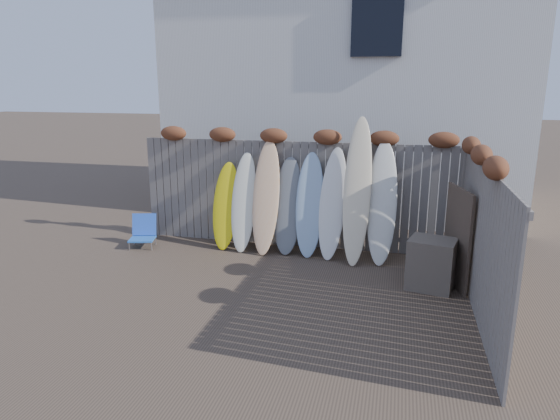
% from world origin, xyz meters
% --- Properties ---
extents(ground, '(80.00, 80.00, 0.00)m').
position_xyz_m(ground, '(0.00, 0.00, 0.00)').
color(ground, '#493A2D').
extents(back_fence, '(6.05, 0.28, 2.24)m').
position_xyz_m(back_fence, '(0.06, 2.39, 1.18)').
color(back_fence, slate).
rests_on(back_fence, ground).
extents(right_fence, '(0.28, 4.40, 2.24)m').
position_xyz_m(right_fence, '(2.99, 0.25, 1.14)').
color(right_fence, slate).
rests_on(right_fence, ground).
extents(house, '(8.50, 5.50, 6.33)m').
position_xyz_m(house, '(0.50, 6.50, 3.20)').
color(house, silver).
rests_on(house, ground).
extents(beach_chair, '(0.56, 0.58, 0.60)m').
position_xyz_m(beach_chair, '(-2.81, 1.68, 0.28)').
color(beach_chair, blue).
rests_on(beach_chair, ground).
extents(wooden_crate, '(0.78, 0.70, 0.78)m').
position_xyz_m(wooden_crate, '(2.44, 0.86, 0.39)').
color(wooden_crate, '#433D32').
rests_on(wooden_crate, ground).
extents(lattice_panel, '(0.29, 1.00, 1.53)m').
position_xyz_m(lattice_panel, '(2.80, 1.08, 0.77)').
color(lattice_panel, brown).
rests_on(lattice_panel, ground).
extents(surfboard_0, '(0.51, 0.59, 1.61)m').
position_xyz_m(surfboard_0, '(-1.25, 2.02, 0.80)').
color(surfboard_0, yellow).
rests_on(surfboard_0, ground).
extents(surfboard_1, '(0.47, 0.65, 1.80)m').
position_xyz_m(surfboard_1, '(-0.88, 2.00, 0.90)').
color(surfboard_1, silver).
rests_on(surfboard_1, ground).
extents(surfboard_2, '(0.50, 0.73, 2.04)m').
position_xyz_m(surfboard_2, '(-0.45, 1.98, 1.02)').
color(surfboard_2, '#E0A280').
rests_on(surfboard_2, ground).
extents(surfboard_3, '(0.56, 0.65, 1.74)m').
position_xyz_m(surfboard_3, '(-0.05, 2.04, 0.87)').
color(surfboard_3, slate).
rests_on(surfboard_3, ground).
extents(surfboard_4, '(0.53, 0.68, 1.84)m').
position_xyz_m(surfboard_4, '(0.35, 2.00, 0.92)').
color(surfboard_4, '#90ADCA').
rests_on(surfboard_4, ground).
extents(surfboard_5, '(0.54, 0.74, 1.95)m').
position_xyz_m(surfboard_5, '(0.77, 1.98, 0.97)').
color(surfboard_5, silver).
rests_on(surfboard_5, ground).
extents(surfboard_6, '(0.48, 0.88, 2.49)m').
position_xyz_m(surfboard_6, '(1.21, 1.88, 1.25)').
color(surfboard_6, beige).
rests_on(surfboard_6, ground).
extents(surfboard_7, '(0.53, 0.76, 2.09)m').
position_xyz_m(surfboard_7, '(1.63, 1.94, 1.05)').
color(surfboard_7, silver).
rests_on(surfboard_7, ground).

